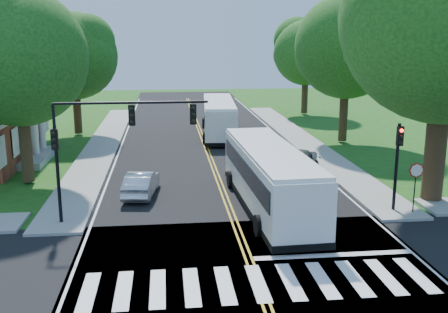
{
  "coord_description": "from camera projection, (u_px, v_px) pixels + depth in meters",
  "views": [
    {
      "loc": [
        -3.17,
        -17.65,
        8.73
      ],
      "look_at": [
        -0.1,
        9.58,
        2.4
      ],
      "focal_mm": 42.0,
      "sensor_mm": 36.0,
      "label": 1
    }
  ],
  "objects": [
    {
      "name": "bus_follow",
      "position": [
        219.0,
        117.0,
        46.79
      ],
      "size": [
        3.53,
        12.25,
        3.13
      ],
      "rotation": [
        0.0,
        0.0,
        3.07
      ],
      "color": "white",
      "rests_on": "road"
    },
    {
      "name": "crosswalk",
      "position": [
        258.0,
        283.0,
        18.92
      ],
      "size": [
        12.6,
        3.0,
        0.01
      ],
      "primitive_type": "cube",
      "color": "silver",
      "rests_on": "road"
    },
    {
      "name": "suv",
      "position": [
        298.0,
        160.0,
        34.55
      ],
      "size": [
        3.85,
        5.75,
        1.47
      ],
      "primitive_type": "imported",
      "rotation": [
        0.0,
        0.0,
        2.85
      ],
      "color": "#ADAFB4",
      "rests_on": "road"
    },
    {
      "name": "cross_road",
      "position": [
        256.0,
        277.0,
        19.4
      ],
      "size": [
        60.0,
        12.0,
        0.01
      ],
      "primitive_type": "cube",
      "color": "black",
      "rests_on": "ground"
    },
    {
      "name": "edge_line_w",
      "position": [
        119.0,
        153.0,
        39.96
      ],
      "size": [
        0.12,
        70.0,
        0.01
      ],
      "primitive_type": "cube",
      "color": "silver",
      "rests_on": "road"
    },
    {
      "name": "road",
      "position": [
        212.0,
        163.0,
        36.83
      ],
      "size": [
        14.0,
        96.0,
        0.01
      ],
      "primitive_type": "cube",
      "color": "black",
      "rests_on": "ground"
    },
    {
      "name": "tree_east_mid",
      "position": [
        347.0,
        47.0,
        42.13
      ],
      "size": [
        8.4,
        8.4,
        11.93
      ],
      "color": "#352315",
      "rests_on": "ground"
    },
    {
      "name": "sidewalk_ne",
      "position": [
        302.0,
        140.0,
        44.5
      ],
      "size": [
        2.6,
        40.0,
        0.15
      ],
      "primitive_type": "cube",
      "color": "gray",
      "rests_on": "ground"
    },
    {
      "name": "dark_sedan",
      "position": [
        299.0,
        159.0,
        35.59
      ],
      "size": [
        2.12,
        4.11,
        1.14
      ],
      "primitive_type": "imported",
      "rotation": [
        0.0,
        0.0,
        3.28
      ],
      "color": "black",
      "rests_on": "road"
    },
    {
      "name": "center_line",
      "position": [
        207.0,
        151.0,
        40.7
      ],
      "size": [
        0.36,
        70.0,
        0.01
      ],
      "primitive_type": "cube",
      "color": "gold",
      "rests_on": "road"
    },
    {
      "name": "ground",
      "position": [
        256.0,
        277.0,
        19.41
      ],
      "size": [
        140.0,
        140.0,
        0.0
      ],
      "primitive_type": "plane",
      "color": "#1B4D13",
      "rests_on": "ground"
    },
    {
      "name": "tree_west_near",
      "position": [
        18.0,
        57.0,
        30.01
      ],
      "size": [
        8.0,
        8.0,
        11.4
      ],
      "color": "#352315",
      "rests_on": "ground"
    },
    {
      "name": "tree_east_far",
      "position": [
        306.0,
        53.0,
        57.95
      ],
      "size": [
        7.2,
        7.2,
        10.34
      ],
      "color": "#352315",
      "rests_on": "ground"
    },
    {
      "name": "stop_bar",
      "position": [
        334.0,
        255.0,
        21.33
      ],
      "size": [
        6.6,
        0.4,
        0.01
      ],
      "primitive_type": "cube",
      "color": "silver",
      "rests_on": "road"
    },
    {
      "name": "signal_ne",
      "position": [
        398.0,
        155.0,
        25.87
      ],
      "size": [
        0.3,
        0.46,
        4.4
      ],
      "color": "black",
      "rests_on": "ground"
    },
    {
      "name": "bus_lead",
      "position": [
        269.0,
        177.0,
        26.78
      ],
      "size": [
        3.35,
        12.45,
        3.2
      ],
      "rotation": [
        0.0,
        0.0,
        3.18
      ],
      "color": "white",
      "rests_on": "road"
    },
    {
      "name": "sidewalk_nw",
      "position": [
        103.0,
        145.0,
        42.69
      ],
      "size": [
        2.6,
        40.0,
        0.15
      ],
      "primitive_type": "cube",
      "color": "gray",
      "rests_on": "ground"
    },
    {
      "name": "tree_ne_big",
      "position": [
        448.0,
        17.0,
        26.19
      ],
      "size": [
        10.8,
        10.8,
        14.91
      ],
      "color": "#352315",
      "rests_on": "ground"
    },
    {
      "name": "signal_nw",
      "position": [
        107.0,
        133.0,
        24.0
      ],
      "size": [
        7.15,
        0.46,
        5.66
      ],
      "color": "black",
      "rests_on": "ground"
    },
    {
      "name": "tree_west_far",
      "position": [
        74.0,
        56.0,
        45.67
      ],
      "size": [
        7.6,
        7.6,
        10.67
      ],
      "color": "#352315",
      "rests_on": "ground"
    },
    {
      "name": "stop_sign",
      "position": [
        416.0,
        175.0,
        25.72
      ],
      "size": [
        0.76,
        0.08,
        2.53
      ],
      "color": "black",
      "rests_on": "ground"
    },
    {
      "name": "edge_line_e",
      "position": [
        293.0,
        149.0,
        41.44
      ],
      "size": [
        0.12,
        70.0,
        0.01
      ],
      "primitive_type": "cube",
      "color": "silver",
      "rests_on": "road"
    },
    {
      "name": "hatchback",
      "position": [
        141.0,
        183.0,
        29.16
      ],
      "size": [
        2.03,
        4.37,
        1.39
      ],
      "primitive_type": "imported",
      "rotation": [
        0.0,
        0.0,
        3.0
      ],
      "color": "silver",
      "rests_on": "road"
    }
  ]
}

